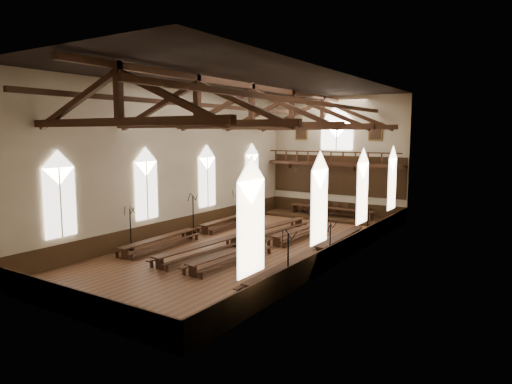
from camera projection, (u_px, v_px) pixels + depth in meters
ground at (252, 246)px, 28.21m from camera, size 26.00×26.00×0.00m
room_walls at (252, 141)px, 27.40m from camera, size 26.00×26.00×26.00m
wainscot_band at (252, 237)px, 28.13m from camera, size 12.00×26.00×1.20m
side_windows at (252, 186)px, 27.74m from camera, size 11.85×19.80×4.50m
end_window at (337, 130)px, 38.04m from camera, size 2.80×0.12×3.80m
minstrels_gallery at (335, 170)px, 38.26m from camera, size 11.80×1.24×3.70m
portraits at (337, 132)px, 38.06m from camera, size 7.75×0.09×1.45m
roof_trusses at (252, 112)px, 27.17m from camera, size 11.70×25.70×2.80m
refectory_row_a at (197, 229)px, 30.87m from camera, size 1.66×13.78×0.68m
refectory_row_b at (242, 237)px, 28.56m from camera, size 1.94×14.09×0.71m
refectory_row_c at (269, 241)px, 27.36m from camera, size 1.69×13.80×0.68m
refectory_row_d at (315, 252)px, 24.81m from camera, size 1.63×14.03×0.71m
dais at (331, 217)px, 37.54m from camera, size 11.40×3.18×0.21m
high_table at (331, 209)px, 37.45m from camera, size 7.45×1.09×0.70m
high_chairs at (335, 208)px, 38.06m from camera, size 5.90×0.51×1.04m
candelabrum_left_near at (131, 237)px, 27.17m from camera, size 0.79×0.79×2.66m
candelabrum_left_mid at (193, 221)px, 31.89m from camera, size 0.81×0.86×2.83m
candelabrum_left_far at (236, 212)px, 36.24m from camera, size 0.74×0.70×2.46m
candelabrum_right_near at (288, 270)px, 20.58m from camera, size 0.72×0.81×2.65m
candelabrum_right_mid at (330, 250)px, 24.47m from camera, size 0.64×0.72×2.36m
candelabrum_right_far at (367, 230)px, 29.41m from camera, size 0.69×0.74×2.43m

